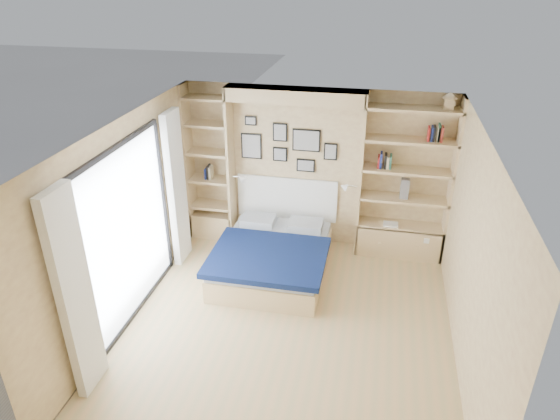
# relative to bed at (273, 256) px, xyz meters

# --- Properties ---
(ground) EXTENTS (4.50, 4.50, 0.00)m
(ground) POSITION_rel_bed_xyz_m (0.44, -1.20, -0.26)
(ground) COLOR tan
(ground) RESTS_ON ground
(room_shell) EXTENTS (4.50, 4.50, 4.50)m
(room_shell) POSITION_rel_bed_xyz_m (0.05, 0.32, 0.81)
(room_shell) COLOR beige
(room_shell) RESTS_ON ground
(bed) EXTENTS (1.59, 2.02, 1.07)m
(bed) POSITION_rel_bed_xyz_m (0.00, 0.00, 0.00)
(bed) COLOR #D2BB7D
(bed) RESTS_ON ground
(photo_gallery) EXTENTS (1.48, 0.02, 0.82)m
(photo_gallery) POSITION_rel_bed_xyz_m (-0.01, 1.02, 1.34)
(photo_gallery) COLOR black
(photo_gallery) RESTS_ON ground
(reading_lamps) EXTENTS (1.92, 0.12, 0.15)m
(reading_lamps) POSITION_rel_bed_xyz_m (0.14, 0.80, 0.84)
(reading_lamps) COLOR silver
(reading_lamps) RESTS_ON ground
(shelf_decor) EXTENTS (3.59, 0.23, 2.03)m
(shelf_decor) POSITION_rel_bed_xyz_m (1.57, 0.86, 1.43)
(shelf_decor) COLOR #A51E1E
(shelf_decor) RESTS_ON ground
(deck) EXTENTS (3.20, 4.00, 0.05)m
(deck) POSITION_rel_bed_xyz_m (-3.16, -1.20, -0.26)
(deck) COLOR #695E4D
(deck) RESTS_ON ground
(deck_chair) EXTENTS (0.51, 0.76, 0.71)m
(deck_chair) POSITION_rel_bed_xyz_m (-2.52, -0.44, 0.08)
(deck_chair) COLOR tan
(deck_chair) RESTS_ON ground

